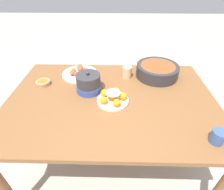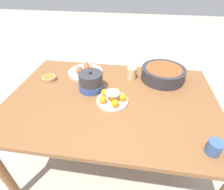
# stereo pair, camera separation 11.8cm
# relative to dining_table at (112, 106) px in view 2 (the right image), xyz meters

# --- Properties ---
(ground_plane) EXTENTS (12.00, 12.00, 0.00)m
(ground_plane) POSITION_rel_dining_table_xyz_m (0.00, 0.00, -0.63)
(ground_plane) COLOR #B2A899
(dining_table) EXTENTS (1.45, 0.99, 0.71)m
(dining_table) POSITION_rel_dining_table_xyz_m (0.00, 0.00, 0.00)
(dining_table) COLOR brown
(dining_table) RESTS_ON ground_plane
(cake_plate) EXTENTS (0.21, 0.21, 0.08)m
(cake_plate) POSITION_rel_dining_table_xyz_m (0.01, -0.04, 0.11)
(cake_plate) COLOR silver
(cake_plate) RESTS_ON dining_table
(serving_bowl) EXTENTS (0.34, 0.34, 0.10)m
(serving_bowl) POSITION_rel_dining_table_xyz_m (0.37, 0.30, 0.13)
(serving_bowl) COLOR #2D2D33
(serving_bowl) RESTS_ON dining_table
(sauce_bowl) EXTENTS (0.11, 0.11, 0.03)m
(sauce_bowl) POSITION_rel_dining_table_xyz_m (-0.53, 0.15, 0.10)
(sauce_bowl) COLOR tan
(sauce_bowl) RESTS_ON dining_table
(seafood_platter) EXTENTS (0.29, 0.29, 0.06)m
(seafood_platter) POSITION_rel_dining_table_xyz_m (-0.27, 0.31, 0.10)
(seafood_platter) COLOR silver
(seafood_platter) RESTS_ON dining_table
(cup_near) EXTENTS (0.07, 0.07, 0.08)m
(cup_near) POSITION_rel_dining_table_xyz_m (0.56, -0.36, 0.12)
(cup_near) COLOR #38568E
(cup_near) RESTS_ON dining_table
(cup_far) EXTENTS (0.07, 0.07, 0.09)m
(cup_far) POSITION_rel_dining_table_xyz_m (0.12, 0.28, 0.13)
(cup_far) COLOR #DBB27F
(cup_far) RESTS_ON dining_table
(warming_pot) EXTENTS (0.18, 0.18, 0.16)m
(warming_pot) POSITION_rel_dining_table_xyz_m (-0.16, 0.08, 0.15)
(warming_pot) COLOR #334C99
(warming_pot) RESTS_ON dining_table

